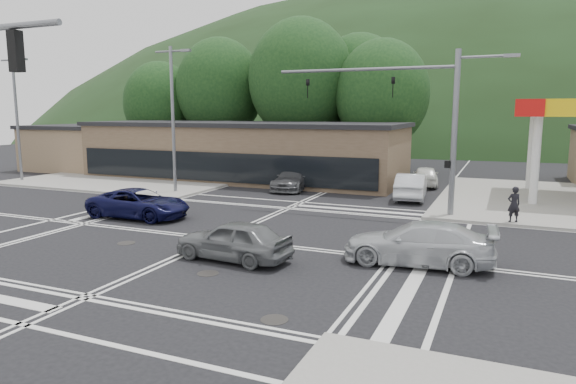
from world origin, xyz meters
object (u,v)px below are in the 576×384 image
at_px(car_blue_west, 139,203).
at_px(car_grey_center, 234,240).
at_px(pedestrian, 514,204).
at_px(car_northbound, 294,179).
at_px(car_queue_a, 411,186).
at_px(car_silver_east, 418,243).
at_px(car_queue_b, 426,176).

height_order(car_blue_west, car_grey_center, car_grey_center).
bearing_deg(pedestrian, car_grey_center, 20.35).
xyz_separation_m(car_northbound, pedestrian, (13.26, -5.89, 0.26)).
bearing_deg(car_grey_center, car_northbound, -160.52).
bearing_deg(car_queue_a, car_northbound, -10.51).
xyz_separation_m(car_blue_west, car_silver_east, (13.73, -2.45, 0.02)).
height_order(car_grey_center, car_silver_east, car_silver_east).
xyz_separation_m(car_blue_west, car_grey_center, (7.75, -4.48, 0.01)).
bearing_deg(pedestrian, car_blue_west, -9.52).
bearing_deg(car_grey_center, pedestrian, 141.84).
height_order(car_silver_east, pedestrian, pedestrian).
height_order(car_northbound, pedestrian, pedestrian).
bearing_deg(car_blue_west, car_grey_center, -121.42).
bearing_deg(car_northbound, car_queue_a, -9.87).
bearing_deg(car_queue_b, car_silver_east, 89.39).
bearing_deg(car_queue_a, car_silver_east, 95.18).
distance_m(car_queue_b, car_northbound, 9.23).
xyz_separation_m(car_blue_west, car_northbound, (3.47, 11.24, 0.01)).
xyz_separation_m(car_grey_center, car_queue_b, (3.48, 20.72, -0.01)).
relative_size(car_silver_east, pedestrian, 3.07).
height_order(car_queue_b, pedestrian, pedestrian).
relative_size(car_queue_a, pedestrian, 2.84).
bearing_deg(car_blue_west, car_queue_a, -48.10).
distance_m(car_silver_east, car_queue_a, 13.27).
xyz_separation_m(car_silver_east, car_northbound, (-10.26, 13.69, -0.02)).
height_order(car_blue_west, car_queue_a, car_queue_a).
bearing_deg(car_queue_b, car_blue_west, 47.09).
distance_m(car_queue_a, pedestrian, 7.59).
distance_m(car_blue_west, car_northbound, 11.76).
xyz_separation_m(car_silver_east, car_queue_a, (-2.50, 13.03, 0.04)).
relative_size(car_grey_center, car_silver_east, 0.83).
bearing_deg(car_blue_west, car_silver_east, -101.50).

